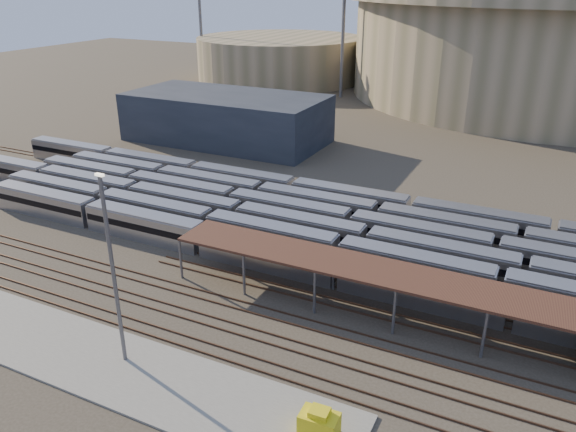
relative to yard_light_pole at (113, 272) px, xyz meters
The scene contains 13 objects.
ground 17.11m from the yard_light_pole, 76.00° to the left, with size 420.00×420.00×0.00m, color #383026.
apron 9.50m from the yard_light_pole, 143.74° to the right, with size 50.00×9.00×0.20m, color gray.
subway_trains 33.79m from the yard_light_pole, 79.42° to the left, with size 130.36×23.90×3.60m.
inspection_shed 31.41m from the yard_light_pole, 35.07° to the left, with size 60.30×6.00×5.30m.
empty_tracks 13.32m from the yard_light_pole, 68.70° to the left, with size 170.00×9.62×0.18m.
stadium 156.64m from the yard_light_pole, 79.52° to the left, with size 124.00×124.00×32.50m.
secondary_arena 154.60m from the yard_light_pole, 111.46° to the left, with size 56.00×56.00×14.00m, color gray.
service_building 75.88m from the yard_light_pole, 114.61° to the left, with size 42.00×20.00×10.00m, color #1E232D.
floodlight_0 127.18m from the yard_light_pole, 102.09° to the left, with size 4.00×1.00×38.40m.
floodlight_1 157.15m from the yard_light_pole, 121.35° to the left, with size 4.00×1.00×38.40m.
floodlight_3 174.35m from the yard_light_pole, 92.16° to the left, with size 4.00×1.00×38.40m.
yard_light_pole is the anchor object (origin of this frame).
yellow_equipment 21.55m from the yard_light_pole, ahead, with size 3.02×1.89×1.89m, color yellow.
Camera 1 is at (29.04, -45.59, 33.17)m, focal length 35.00 mm.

